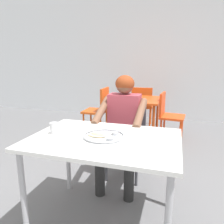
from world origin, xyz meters
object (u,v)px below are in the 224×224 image
at_px(diner_foreground, 122,121).
at_px(table_background_red, 134,103).
at_px(table_foreground, 104,147).
at_px(chair_red_left, 99,108).
at_px(thali_tray, 104,136).
at_px(chair_red_right, 168,113).
at_px(chair_foreground, 127,135).
at_px(chair_red_far, 142,104).
at_px(drinking_cup, 54,128).

height_order(diner_foreground, table_background_red, diner_foreground).
height_order(table_foreground, table_background_red, table_foreground).
relative_size(table_foreground, chair_red_left, 1.32).
height_order(thali_tray, chair_red_right, chair_red_right).
bearing_deg(table_foreground, chair_red_right, 79.59).
distance_m(chair_foreground, chair_red_far, 1.98).
height_order(table_foreground, thali_tray, thali_tray).
distance_m(chair_foreground, diner_foreground, 0.32).
bearing_deg(drinking_cup, thali_tray, 4.90).
xyz_separation_m(chair_foreground, diner_foreground, (-0.00, -0.22, 0.23)).
distance_m(table_foreground, table_background_red, 2.18).
relative_size(diner_foreground, chair_red_right, 1.46).
distance_m(thali_tray, chair_red_far, 2.86).
xyz_separation_m(table_foreground, chair_foreground, (-0.01, 0.87, -0.20)).
bearing_deg(table_foreground, drinking_cup, -176.51).
bearing_deg(chair_red_far, diner_foreground, -86.57).
bearing_deg(chair_red_right, chair_red_far, 130.59).
xyz_separation_m(chair_red_right, chair_red_far, (-0.55, 0.64, 0.01)).
height_order(table_foreground, chair_red_far, chair_red_far).
relative_size(table_background_red, chair_red_far, 1.05).
distance_m(table_foreground, chair_red_right, 2.25).
xyz_separation_m(thali_tray, diner_foreground, (-0.01, 0.64, -0.06)).
distance_m(drinking_cup, chair_red_far, 2.91).
xyz_separation_m(chair_foreground, table_background_red, (-0.16, 1.30, 0.14)).
distance_m(diner_foreground, chair_red_far, 2.21).
bearing_deg(drinking_cup, table_background_red, 83.56).
height_order(drinking_cup, table_background_red, drinking_cup).
bearing_deg(diner_foreground, chair_red_left, 118.63).
bearing_deg(chair_red_far, thali_tray, -87.21).
bearing_deg(diner_foreground, table_foreground, -88.65).
bearing_deg(chair_red_right, table_foreground, -100.41).
bearing_deg(table_background_red, chair_red_far, 87.25).
bearing_deg(drinking_cup, chair_red_right, 69.52).
bearing_deg(chair_red_right, thali_tray, -100.68).
xyz_separation_m(table_background_red, chair_red_left, (-0.64, -0.05, -0.11)).
distance_m(table_background_red, chair_red_right, 0.60).
distance_m(diner_foreground, chair_red_left, 1.69).
bearing_deg(table_background_red, thali_tray, -85.49).
height_order(chair_foreground, chair_red_right, chair_foreground).
xyz_separation_m(chair_foreground, chair_red_right, (0.42, 1.33, 0.00)).
relative_size(chair_foreground, chair_red_right, 1.01).
height_order(thali_tray, chair_red_left, chair_red_left).
relative_size(diner_foreground, chair_red_left, 1.36).
distance_m(drinking_cup, chair_red_left, 2.21).
height_order(table_foreground, chair_red_left, chair_red_left).
bearing_deg(chair_red_far, chair_red_left, -133.03).
relative_size(table_foreground, chair_red_far, 1.39).
height_order(thali_tray, chair_foreground, chair_foreground).
bearing_deg(chair_red_far, table_foreground, -87.04).
height_order(diner_foreground, chair_red_left, diner_foreground).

